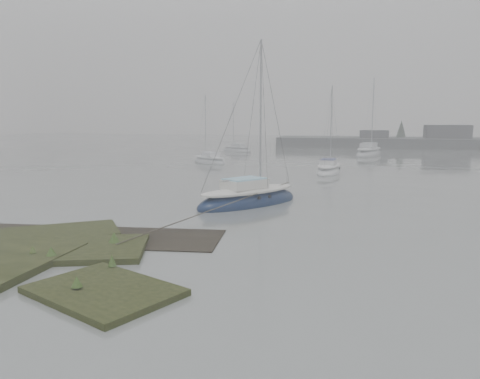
# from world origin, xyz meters

# --- Properties ---
(ground) EXTENTS (160.00, 160.00, 0.00)m
(ground) POSITION_xyz_m (0.00, 30.00, 0.00)
(ground) COLOR slate
(ground) RESTS_ON ground
(sailboat_main) EXTENTS (5.30, 6.12, 8.67)m
(sailboat_main) POSITION_xyz_m (1.49, 11.99, 0.27)
(sailboat_main) COLOR #0C1938
(sailboat_main) RESTS_ON ground
(sailboat_white) EXTENTS (2.20, 5.32, 7.31)m
(sailboat_white) POSITION_xyz_m (4.87, 26.50, 0.23)
(sailboat_white) COLOR silver
(sailboat_white) RESTS_ON ground
(sailboat_far_a) EXTENTS (4.69, 4.45, 6.88)m
(sailboat_far_a) POSITION_xyz_m (-6.54, 32.29, 0.21)
(sailboat_far_a) COLOR #9EA2A7
(sailboat_far_a) RESTS_ON ground
(sailboat_far_b) EXTENTS (4.15, 7.08, 9.49)m
(sailboat_far_b) POSITION_xyz_m (8.70, 45.01, 0.29)
(sailboat_far_b) COLOR #A3A9AD
(sailboat_far_b) RESTS_ON ground
(sailboat_far_c) EXTENTS (4.86, 3.94, 6.75)m
(sailboat_far_c) POSITION_xyz_m (-7.59, 48.20, 0.21)
(sailboat_far_c) COLOR #AAAEB4
(sailboat_far_c) RESTS_ON ground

